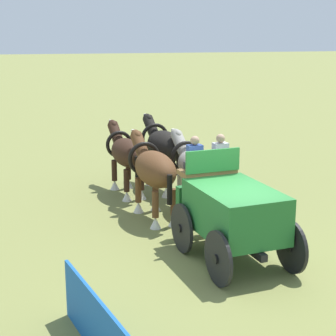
{
  "coord_description": "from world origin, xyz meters",
  "views": [
    {
      "loc": [
        -11.29,
        4.15,
        5.2
      ],
      "look_at": [
        4.27,
        0.55,
        1.2
      ],
      "focal_mm": 59.78,
      "sensor_mm": 36.0,
      "label": 1
    }
  ],
  "objects_px": {
    "draft_horse_rear_off": "(196,167)",
    "draft_horse_lead_near": "(126,153)",
    "show_wagon": "(231,210)",
    "draft_horse_lead_off": "(164,147)",
    "draft_horse_rear_near": "(154,170)"
  },
  "relations": [
    {
      "from": "draft_horse_rear_near",
      "to": "draft_horse_lead_off",
      "type": "relative_size",
      "value": 0.96
    },
    {
      "from": "show_wagon",
      "to": "draft_horse_lead_near",
      "type": "bearing_deg",
      "value": 14.58
    },
    {
      "from": "draft_horse_rear_off",
      "to": "draft_horse_rear_near",
      "type": "bearing_deg",
      "value": 98.62
    },
    {
      "from": "show_wagon",
      "to": "draft_horse_rear_near",
      "type": "bearing_deg",
      "value": 19.26
    },
    {
      "from": "draft_horse_rear_off",
      "to": "draft_horse_lead_off",
      "type": "bearing_deg",
      "value": 8.4
    },
    {
      "from": "draft_horse_rear_near",
      "to": "draft_horse_lead_near",
      "type": "distance_m",
      "value": 2.62
    },
    {
      "from": "draft_horse_lead_near",
      "to": "draft_horse_rear_off",
      "type": "bearing_deg",
      "value": -145.13
    },
    {
      "from": "draft_horse_rear_off",
      "to": "draft_horse_lead_near",
      "type": "distance_m",
      "value": 2.92
    },
    {
      "from": "draft_horse_lead_off",
      "to": "show_wagon",
      "type": "bearing_deg",
      "value": -177.8
    },
    {
      "from": "draft_horse_lead_near",
      "to": "draft_horse_lead_off",
      "type": "height_order",
      "value": "draft_horse_lead_off"
    },
    {
      "from": "draft_horse_rear_near",
      "to": "draft_horse_rear_off",
      "type": "xyz_separation_m",
      "value": [
        0.19,
        -1.29,
        -0.05
      ]
    },
    {
      "from": "draft_horse_lead_near",
      "to": "draft_horse_lead_off",
      "type": "bearing_deg",
      "value": -82.37
    },
    {
      "from": "show_wagon",
      "to": "draft_horse_lead_off",
      "type": "distance_m",
      "value": 6.02
    },
    {
      "from": "show_wagon",
      "to": "draft_horse_lead_near",
      "type": "xyz_separation_m",
      "value": [
        5.84,
        1.52,
        0.13
      ]
    },
    {
      "from": "show_wagon",
      "to": "draft_horse_lead_off",
      "type": "relative_size",
      "value": 1.7
    }
  ]
}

